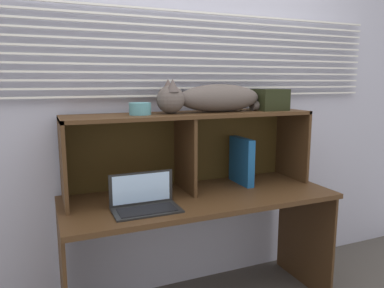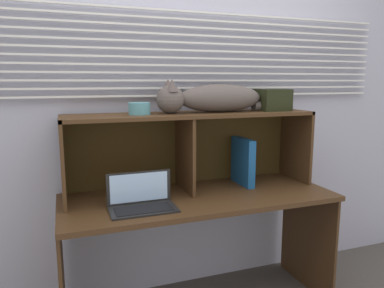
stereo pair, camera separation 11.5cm
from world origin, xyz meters
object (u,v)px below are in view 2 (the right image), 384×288
(binder_upright, at_px, (243,161))
(storage_box, at_px, (272,100))
(cat, at_px, (212,98))
(small_basket, at_px, (139,109))
(laptop, at_px, (142,201))
(book_stack, at_px, (133,193))

(binder_upright, relative_size, storage_box, 1.57)
(cat, bearing_deg, storage_box, 0.00)
(binder_upright, xyz_separation_m, small_basket, (-0.69, 0.00, 0.37))
(cat, xyz_separation_m, laptop, (-0.51, -0.24, -0.54))
(cat, distance_m, laptop, 0.78)
(laptop, height_order, small_basket, small_basket)
(small_basket, xyz_separation_m, storage_box, (0.90, 0.00, 0.04))
(book_stack, xyz_separation_m, storage_box, (0.95, 0.00, 0.54))
(book_stack, relative_size, storage_box, 1.03)
(binder_upright, distance_m, small_basket, 0.78)
(cat, distance_m, storage_box, 0.44)
(book_stack, bearing_deg, small_basket, 3.66)
(book_stack, height_order, small_basket, small_basket)
(laptop, height_order, binder_upright, binder_upright)
(binder_upright, bearing_deg, small_basket, 180.00)
(binder_upright, distance_m, storage_box, 0.46)
(cat, bearing_deg, laptop, -154.70)
(storage_box, bearing_deg, small_basket, 180.00)
(binder_upright, bearing_deg, storage_box, 0.00)
(cat, xyz_separation_m, storage_box, (0.44, 0.00, -0.02))
(laptop, bearing_deg, binder_upright, 18.04)
(cat, height_order, small_basket, cat)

